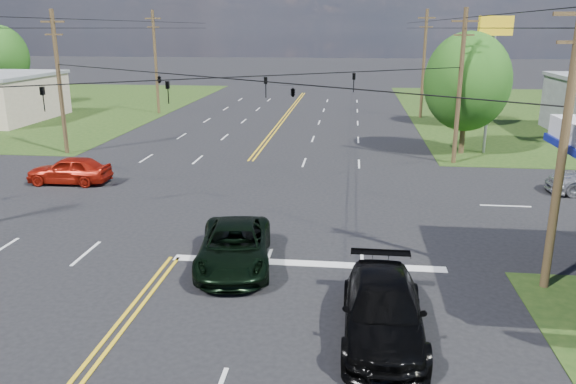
# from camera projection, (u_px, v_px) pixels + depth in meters

# --- Properties ---
(ground) EXTENTS (280.00, 280.00, 0.00)m
(ground) POSITION_uv_depth(u_px,v_px,m) (223.00, 197.00, 28.71)
(ground) COLOR black
(ground) RESTS_ON ground
(stop_bar) EXTENTS (10.00, 0.50, 0.02)m
(stop_bar) POSITION_uv_depth(u_px,v_px,m) (307.00, 264.00, 20.54)
(stop_bar) COLOR silver
(stop_bar) RESTS_ON ground
(pole_se) EXTENTS (1.60, 0.28, 9.50)m
(pole_se) POSITION_uv_depth(u_px,v_px,m) (564.00, 142.00, 17.33)
(pole_se) COLOR #46351D
(pole_se) RESTS_ON ground
(pole_nw) EXTENTS (1.60, 0.28, 9.50)m
(pole_nw) POSITION_uv_depth(u_px,v_px,m) (59.00, 81.00, 37.33)
(pole_nw) COLOR #46351D
(pole_nw) RESTS_ON ground
(pole_ne) EXTENTS (1.60, 0.28, 9.50)m
(pole_ne) POSITION_uv_depth(u_px,v_px,m) (460.00, 85.00, 34.49)
(pole_ne) COLOR #46351D
(pole_ne) RESTS_ON ground
(pole_left_far) EXTENTS (1.60, 0.28, 10.00)m
(pole_left_far) POSITION_uv_depth(u_px,v_px,m) (156.00, 61.00, 55.37)
(pole_left_far) COLOR #46351D
(pole_left_far) RESTS_ON ground
(pole_right_far) EXTENTS (1.60, 0.28, 10.00)m
(pole_right_far) POSITION_uv_depth(u_px,v_px,m) (424.00, 63.00, 52.54)
(pole_right_far) COLOR #46351D
(pole_right_far) RESTS_ON ground
(span_wire_signals) EXTENTS (26.00, 18.00, 1.13)m
(span_wire_signals) POSITION_uv_depth(u_px,v_px,m) (218.00, 78.00, 27.02)
(span_wire_signals) COLOR black
(span_wire_signals) RESTS_ON ground
(power_lines) EXTENTS (26.04, 100.00, 0.64)m
(power_lines) POSITION_uv_depth(u_px,v_px,m) (206.00, 21.00, 24.39)
(power_lines) COLOR black
(power_lines) RESTS_ON ground
(tree_right_a) EXTENTS (5.70, 5.70, 8.18)m
(tree_right_a) POSITION_uv_depth(u_px,v_px,m) (467.00, 82.00, 37.26)
(tree_right_a) COLOR #46351D
(tree_right_a) RESTS_ON ground
(tree_right_b) EXTENTS (4.94, 4.94, 7.09)m
(tree_right_b) POSITION_uv_depth(u_px,v_px,m) (470.00, 77.00, 48.61)
(tree_right_b) COLOR #46351D
(tree_right_b) RESTS_ON ground
(tree_far_l) EXTENTS (6.08, 6.08, 8.72)m
(tree_far_l) POSITION_uv_depth(u_px,v_px,m) (0.00, 58.00, 61.25)
(tree_far_l) COLOR #46351D
(tree_far_l) RESTS_ON ground
(pickup_dkgreen) EXTENTS (3.23, 5.75, 1.52)m
(pickup_dkgreen) POSITION_uv_depth(u_px,v_px,m) (235.00, 247.00, 20.13)
(pickup_dkgreen) COLOR black
(pickup_dkgreen) RESTS_ON ground
(suv_black) EXTENTS (2.27, 5.51, 1.60)m
(suv_black) POSITION_uv_depth(u_px,v_px,m) (383.00, 311.00, 15.47)
(suv_black) COLOR black
(suv_black) RESTS_ON ground
(sedan_red) EXTENTS (4.53, 1.90, 1.53)m
(sedan_red) POSITION_uv_depth(u_px,v_px,m) (69.00, 170.00, 30.97)
(sedan_red) COLOR #A0180B
(sedan_red) RESTS_ON ground
(polesign_ne) EXTENTS (2.41, 1.13, 9.07)m
(polesign_ne) POSITION_uv_depth(u_px,v_px,m) (494.00, 46.00, 36.79)
(polesign_ne) COLOR #A5A5AA
(polesign_ne) RESTS_ON ground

